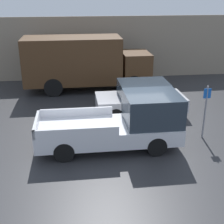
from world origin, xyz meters
TOP-DOWN VIEW (x-y plane):
  - ground_plane at (0.00, 0.00)m, footprint 60.00×60.00m
  - building_wall at (0.00, 9.89)m, footprint 28.00×0.15m
  - pickup_truck at (-0.66, -0.13)m, footprint 5.43×2.07m
  - car at (0.73, 3.10)m, footprint 4.27×1.96m
  - delivery_truck at (-1.92, 7.34)m, footprint 7.39×2.40m
  - parking_sign at (2.70, 0.16)m, footprint 0.30×0.07m

SIDE VIEW (x-z plane):
  - ground_plane at x=0.00m, z-range 0.00..0.00m
  - car at x=0.73m, z-range 0.00..1.62m
  - pickup_truck at x=-0.66m, z-range -0.08..1.99m
  - parking_sign at x=2.70m, z-range 0.15..2.37m
  - delivery_truck at x=-1.92m, z-range 0.14..3.30m
  - building_wall at x=0.00m, z-range 0.00..4.08m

